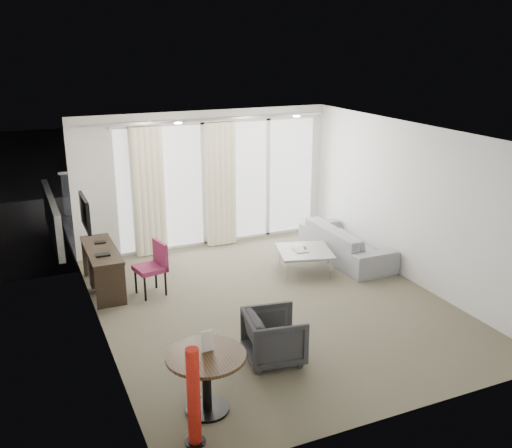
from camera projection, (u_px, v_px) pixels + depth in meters
name	position (u px, v px, depth m)	size (l,w,h in m)	color
floor	(272.00, 304.00, 8.69)	(5.00, 6.00, 0.00)	brown
ceiling	(273.00, 133.00, 7.90)	(5.00, 6.00, 0.00)	white
wall_left	(97.00, 246.00, 7.34)	(0.00, 6.00, 2.60)	silver
wall_right	(412.00, 204.00, 9.25)	(0.00, 6.00, 2.60)	silver
wall_front	(401.00, 306.00, 5.68)	(5.00, 0.00, 2.60)	silver
window_panel	(221.00, 183.00, 11.04)	(4.00, 0.02, 2.38)	white
window_frame	(221.00, 183.00, 11.03)	(4.10, 0.06, 2.44)	white
curtain_left	(149.00, 192.00, 10.34)	(0.60, 0.20, 2.38)	#FDF2CA
curtain_right	(221.00, 185.00, 10.88)	(0.60, 0.20, 2.38)	#FDF2CA
curtain_track	(207.00, 120.00, 10.40)	(4.80, 0.04, 0.04)	#B2B2B7
downlight_a	(178.00, 123.00, 8.95)	(0.12, 0.12, 0.02)	#FFE0B2
downlight_b	(297.00, 116.00, 9.75)	(0.12, 0.12, 0.02)	#FFE0B2
desk	(103.00, 269.00, 9.09)	(0.46, 1.49, 0.70)	black
tv	(85.00, 213.00, 8.60)	(0.05, 0.80, 0.50)	black
desk_chair	(150.00, 269.00, 8.89)	(0.46, 0.44, 0.85)	#87254B
round_table	(207.00, 383.00, 6.08)	(0.86, 0.86, 0.68)	#372412
menu_card	(207.00, 348.00, 6.04)	(0.13, 0.02, 0.24)	white
red_lamp	(194.00, 397.00, 5.53)	(0.21, 0.21, 1.06)	#AA1A0F
tub_armchair	(274.00, 337.00, 7.07)	(0.69, 0.71, 0.64)	#2A2B2D
coffee_table	(304.00, 261.00, 9.83)	(0.89, 0.89, 0.40)	gray
remote	(305.00, 251.00, 9.84)	(0.05, 0.16, 0.02)	black
magazine	(300.00, 252.00, 9.77)	(0.25, 0.31, 0.02)	gray
sofa	(346.00, 242.00, 10.41)	(2.13, 0.83, 0.62)	gray
terrace_slab	(198.00, 223.00, 12.75)	(5.60, 3.00, 0.12)	#4D4D50
rattan_chair_a	(222.00, 203.00, 12.67)	(0.51, 0.51, 0.75)	brown
rattan_chair_b	(270.00, 189.00, 13.62)	(0.61, 0.61, 0.89)	brown
rattan_table	(253.00, 214.00, 12.32)	(0.51, 0.51, 0.51)	brown
balustrade	(179.00, 184.00, 13.84)	(5.50, 0.06, 1.05)	#B2B2B7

